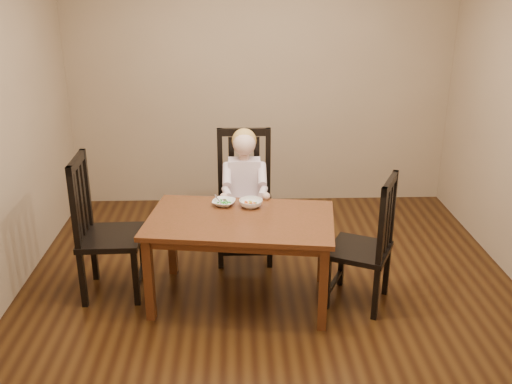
{
  "coord_description": "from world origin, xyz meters",
  "views": [
    {
      "loc": [
        -0.25,
        -3.93,
        2.36
      ],
      "look_at": [
        -0.11,
        0.25,
        0.75
      ],
      "focal_mm": 40.0,
      "sensor_mm": 36.0,
      "label": 1
    }
  ],
  "objects_px": {
    "chair_right": "(367,244)",
    "bowl_peas": "(224,203)",
    "toddler": "(244,183)",
    "bowl_veg": "(251,203)",
    "chair_child": "(245,198)",
    "dining_table": "(241,228)",
    "chair_left": "(103,230)"
  },
  "relations": [
    {
      "from": "chair_child",
      "to": "toddler",
      "type": "distance_m",
      "value": 0.17
    },
    {
      "from": "chair_child",
      "to": "toddler",
      "type": "relative_size",
      "value": 1.81
    },
    {
      "from": "dining_table",
      "to": "chair_left",
      "type": "relative_size",
      "value": 1.31
    },
    {
      "from": "bowl_peas",
      "to": "bowl_veg",
      "type": "distance_m",
      "value": 0.21
    },
    {
      "from": "toddler",
      "to": "chair_left",
      "type": "bearing_deg",
      "value": 27.39
    },
    {
      "from": "chair_left",
      "to": "bowl_veg",
      "type": "distance_m",
      "value": 1.15
    },
    {
      "from": "chair_child",
      "to": "bowl_peas",
      "type": "relative_size",
      "value": 6.5
    },
    {
      "from": "chair_left",
      "to": "bowl_veg",
      "type": "relative_size",
      "value": 6.19
    },
    {
      "from": "bowl_peas",
      "to": "bowl_veg",
      "type": "height_order",
      "value": "bowl_veg"
    },
    {
      "from": "chair_child",
      "to": "chair_left",
      "type": "bearing_deg",
      "value": 29.7
    },
    {
      "from": "chair_child",
      "to": "chair_left",
      "type": "relative_size",
      "value": 1.01
    },
    {
      "from": "chair_right",
      "to": "bowl_veg",
      "type": "bearing_deg",
      "value": 96.21
    },
    {
      "from": "chair_left",
      "to": "chair_child",
      "type": "bearing_deg",
      "value": 118.07
    },
    {
      "from": "chair_child",
      "to": "bowl_veg",
      "type": "distance_m",
      "value": 0.58
    },
    {
      "from": "bowl_veg",
      "to": "toddler",
      "type": "bearing_deg",
      "value": 94.8
    },
    {
      "from": "dining_table",
      "to": "chair_left",
      "type": "xyz_separation_m",
      "value": [
        -1.05,
        0.14,
        -0.07
      ]
    },
    {
      "from": "dining_table",
      "to": "chair_right",
      "type": "relative_size",
      "value": 1.43
    },
    {
      "from": "chair_right",
      "to": "toddler",
      "type": "distance_m",
      "value": 1.21
    },
    {
      "from": "chair_right",
      "to": "dining_table",
      "type": "bearing_deg",
      "value": 110.35
    },
    {
      "from": "toddler",
      "to": "bowl_veg",
      "type": "height_order",
      "value": "toddler"
    },
    {
      "from": "dining_table",
      "to": "chair_left",
      "type": "distance_m",
      "value": 1.06
    },
    {
      "from": "bowl_veg",
      "to": "bowl_peas",
      "type": "bearing_deg",
      "value": 169.52
    },
    {
      "from": "chair_left",
      "to": "bowl_veg",
      "type": "height_order",
      "value": "chair_left"
    },
    {
      "from": "chair_left",
      "to": "toddler",
      "type": "bearing_deg",
      "value": 115.76
    },
    {
      "from": "chair_left",
      "to": "toddler",
      "type": "relative_size",
      "value": 1.8
    },
    {
      "from": "chair_right",
      "to": "bowl_peas",
      "type": "xyz_separation_m",
      "value": [
        -1.06,
        0.34,
        0.21
      ]
    },
    {
      "from": "dining_table",
      "to": "chair_child",
      "type": "bearing_deg",
      "value": 86.97
    },
    {
      "from": "toddler",
      "to": "bowl_veg",
      "type": "xyz_separation_m",
      "value": [
        0.04,
        -0.49,
        0.01
      ]
    },
    {
      "from": "chair_right",
      "to": "chair_left",
      "type": "bearing_deg",
      "value": 109.04
    },
    {
      "from": "chair_left",
      "to": "bowl_peas",
      "type": "height_order",
      "value": "chair_left"
    },
    {
      "from": "chair_left",
      "to": "bowl_veg",
      "type": "xyz_separation_m",
      "value": [
        1.13,
        0.07,
        0.18
      ]
    },
    {
      "from": "chair_left",
      "to": "toddler",
      "type": "distance_m",
      "value": 1.24
    }
  ]
}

